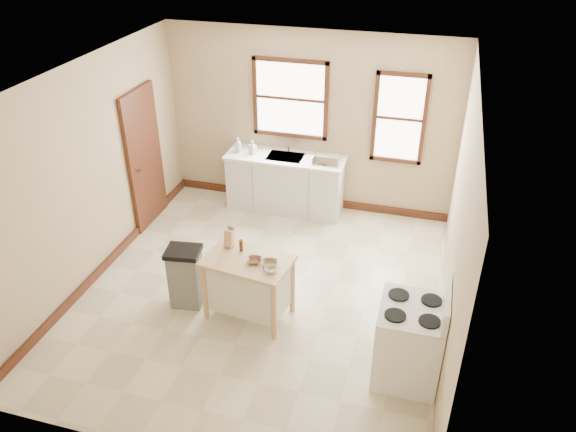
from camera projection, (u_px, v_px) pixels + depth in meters
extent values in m
plane|color=beige|center=(261.00, 293.00, 7.24)|extent=(5.00, 5.00, 0.00)
plane|color=white|center=(255.00, 79.00, 5.81)|extent=(5.00, 5.00, 0.00)
cube|color=tan|center=(309.00, 122.00, 8.59)|extent=(4.50, 0.04, 2.80)
cube|color=tan|center=(88.00, 175.00, 7.04)|extent=(0.04, 5.00, 2.80)
cube|color=tan|center=(458.00, 225.00, 6.00)|extent=(0.04, 5.00, 2.80)
cube|color=black|center=(145.00, 158.00, 8.29)|extent=(0.06, 0.90, 2.10)
cube|color=black|center=(307.00, 200.00, 9.25)|extent=(4.50, 0.04, 0.12)
cube|color=black|center=(108.00, 262.00, 7.72)|extent=(0.04, 5.00, 0.12)
cylinder|color=silver|center=(288.00, 145.00, 8.75)|extent=(0.03, 0.03, 0.22)
imported|color=#B2B2B2|center=(238.00, 145.00, 8.75)|extent=(0.10, 0.10, 0.24)
imported|color=#B2B2B2|center=(253.00, 147.00, 8.71)|extent=(0.13, 0.13, 0.21)
cylinder|color=#442512|center=(241.00, 245.00, 6.57)|extent=(0.06, 0.06, 0.15)
imported|color=brown|center=(254.00, 261.00, 6.40)|extent=(0.20, 0.20, 0.04)
imported|color=brown|center=(270.00, 264.00, 6.35)|extent=(0.21, 0.21, 0.04)
imported|color=white|center=(271.00, 270.00, 6.25)|extent=(0.20, 0.20, 0.05)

